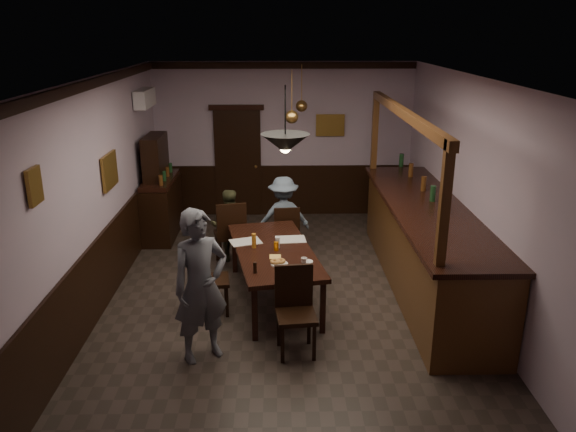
{
  "coord_description": "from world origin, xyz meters",
  "views": [
    {
      "loc": [
        -0.12,
        -6.84,
        3.6
      ],
      "look_at": [
        0.02,
        0.42,
        1.15
      ],
      "focal_mm": 35.0,
      "sensor_mm": 36.0,
      "label": 1
    }
  ],
  "objects_px": {
    "pendant_iron": "(285,144)",
    "pendant_brass_mid": "(292,117)",
    "sideboard": "(161,197)",
    "pendant_brass_far": "(301,106)",
    "person_standing": "(201,286)",
    "coffee_cup": "(304,260)",
    "person_seated_left": "(228,225)",
    "person_seated_right": "(283,217)",
    "chair_side": "(206,275)",
    "soda_can": "(276,246)",
    "chair_near": "(295,306)",
    "chair_far_left": "(231,231)",
    "chair_far_right": "(286,231)",
    "bar_counter": "(425,244)",
    "dining_table": "(274,253)"
  },
  "relations": [
    {
      "from": "person_standing",
      "to": "chair_far_left",
      "type": "bearing_deg",
      "value": 55.67
    },
    {
      "from": "chair_side",
      "to": "bar_counter",
      "type": "height_order",
      "value": "bar_counter"
    },
    {
      "from": "pendant_brass_far",
      "to": "person_standing",
      "type": "bearing_deg",
      "value": -107.0
    },
    {
      "from": "soda_can",
      "to": "coffee_cup",
      "type": "bearing_deg",
      "value": -52.86
    },
    {
      "from": "chair_far_right",
      "to": "bar_counter",
      "type": "distance_m",
      "value": 2.2
    },
    {
      "from": "person_seated_left",
      "to": "person_seated_right",
      "type": "height_order",
      "value": "person_seated_right"
    },
    {
      "from": "person_standing",
      "to": "pendant_brass_far",
      "type": "distance_m",
      "value": 4.59
    },
    {
      "from": "coffee_cup",
      "to": "chair_far_right",
      "type": "bearing_deg",
      "value": 85.12
    },
    {
      "from": "sideboard",
      "to": "person_seated_left",
      "type": "bearing_deg",
      "value": -40.87
    },
    {
      "from": "person_seated_left",
      "to": "person_seated_right",
      "type": "xyz_separation_m",
      "value": [
        0.88,
        0.17,
        0.08
      ]
    },
    {
      "from": "person_standing",
      "to": "pendant_iron",
      "type": "bearing_deg",
      "value": 2.4
    },
    {
      "from": "dining_table",
      "to": "person_seated_right",
      "type": "relative_size",
      "value": 1.76
    },
    {
      "from": "chair_far_right",
      "to": "coffee_cup",
      "type": "height_order",
      "value": "chair_far_right"
    },
    {
      "from": "person_seated_right",
      "to": "chair_near",
      "type": "bearing_deg",
      "value": 84.91
    },
    {
      "from": "person_seated_right",
      "to": "coffee_cup",
      "type": "xyz_separation_m",
      "value": [
        0.24,
        -2.13,
        0.13
      ]
    },
    {
      "from": "sideboard",
      "to": "bar_counter",
      "type": "distance_m",
      "value": 4.73
    },
    {
      "from": "chair_side",
      "to": "pendant_brass_far",
      "type": "distance_m",
      "value": 3.84
    },
    {
      "from": "chair_near",
      "to": "person_seated_right",
      "type": "relative_size",
      "value": 0.77
    },
    {
      "from": "chair_far_left",
      "to": "bar_counter",
      "type": "distance_m",
      "value": 2.95
    },
    {
      "from": "chair_side",
      "to": "pendant_brass_mid",
      "type": "relative_size",
      "value": 1.2
    },
    {
      "from": "chair_far_right",
      "to": "soda_can",
      "type": "bearing_deg",
      "value": 78.64
    },
    {
      "from": "person_standing",
      "to": "person_seated_left",
      "type": "relative_size",
      "value": 1.51
    },
    {
      "from": "person_standing",
      "to": "coffee_cup",
      "type": "bearing_deg",
      "value": 5.62
    },
    {
      "from": "person_standing",
      "to": "person_seated_right",
      "type": "distance_m",
      "value": 3.18
    },
    {
      "from": "dining_table",
      "to": "pendant_brass_far",
      "type": "relative_size",
      "value": 2.9
    },
    {
      "from": "pendant_iron",
      "to": "chair_near",
      "type": "bearing_deg",
      "value": -78.41
    },
    {
      "from": "pendant_brass_mid",
      "to": "pendant_brass_far",
      "type": "height_order",
      "value": "same"
    },
    {
      "from": "person_seated_right",
      "to": "sideboard",
      "type": "relative_size",
      "value": 0.73
    },
    {
      "from": "bar_counter",
      "to": "chair_near",
      "type": "bearing_deg",
      "value": -138.86
    },
    {
      "from": "person_seated_right",
      "to": "coffee_cup",
      "type": "bearing_deg",
      "value": 89.25
    },
    {
      "from": "chair_far_right",
      "to": "chair_side",
      "type": "bearing_deg",
      "value": 52.91
    },
    {
      "from": "pendant_iron",
      "to": "pendant_brass_mid",
      "type": "bearing_deg",
      "value": 86.74
    },
    {
      "from": "chair_far_left",
      "to": "pendant_brass_mid",
      "type": "relative_size",
      "value": 1.31
    },
    {
      "from": "person_seated_right",
      "to": "pendant_brass_mid",
      "type": "distance_m",
      "value": 1.64
    },
    {
      "from": "chair_near",
      "to": "sideboard",
      "type": "relative_size",
      "value": 0.56
    },
    {
      "from": "soda_can",
      "to": "pendant_brass_mid",
      "type": "relative_size",
      "value": 0.15
    },
    {
      "from": "chair_far_right",
      "to": "pendant_brass_far",
      "type": "relative_size",
      "value": 1.15
    },
    {
      "from": "sideboard",
      "to": "pendant_brass_far",
      "type": "bearing_deg",
      "value": 4.49
    },
    {
      "from": "pendant_iron",
      "to": "chair_far_left",
      "type": "bearing_deg",
      "value": 113.04
    },
    {
      "from": "chair_far_right",
      "to": "coffee_cup",
      "type": "relative_size",
      "value": 11.66
    },
    {
      "from": "coffee_cup",
      "to": "sideboard",
      "type": "xyz_separation_m",
      "value": [
        -2.42,
        3.08,
        -0.06
      ]
    },
    {
      "from": "person_standing",
      "to": "sideboard",
      "type": "distance_m",
      "value": 4.17
    },
    {
      "from": "pendant_iron",
      "to": "pendant_brass_far",
      "type": "xyz_separation_m",
      "value": [
        0.33,
        3.54,
        -0.05
      ]
    },
    {
      "from": "person_seated_right",
      "to": "pendant_brass_far",
      "type": "height_order",
      "value": "pendant_brass_far"
    },
    {
      "from": "person_seated_left",
      "to": "sideboard",
      "type": "xyz_separation_m",
      "value": [
        -1.3,
        1.12,
        0.15
      ]
    },
    {
      "from": "person_seated_right",
      "to": "coffee_cup",
      "type": "distance_m",
      "value": 2.15
    },
    {
      "from": "person_seated_right",
      "to": "sideboard",
      "type": "distance_m",
      "value": 2.38
    },
    {
      "from": "person_seated_left",
      "to": "pendant_iron",
      "type": "relative_size",
      "value": 1.54
    },
    {
      "from": "chair_far_left",
      "to": "person_standing",
      "type": "relative_size",
      "value": 0.6
    },
    {
      "from": "person_seated_left",
      "to": "person_standing",
      "type": "bearing_deg",
      "value": 76.22
    }
  ]
}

